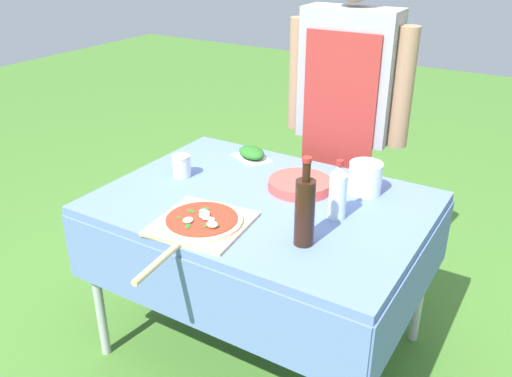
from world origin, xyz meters
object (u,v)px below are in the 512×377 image
at_px(prep_table, 263,216).
at_px(plate_stack, 300,184).
at_px(water_bottle, 338,191).
at_px(sauce_jar, 182,167).
at_px(pizza_on_peel, 200,223).
at_px(oil_bottle, 305,211).
at_px(mixing_tub, 365,178).
at_px(person_cook, 346,108).
at_px(herb_container, 252,153).

xyz_separation_m(prep_table, plate_stack, (0.08, 0.17, 0.10)).
height_order(water_bottle, sauce_jar, water_bottle).
height_order(pizza_on_peel, plate_stack, pizza_on_peel).
xyz_separation_m(oil_bottle, plate_stack, (-0.21, 0.38, -0.11)).
distance_m(oil_bottle, sauce_jar, 0.75).
bearing_deg(prep_table, pizza_on_peel, -104.88).
height_order(prep_table, sauce_jar, sauce_jar).
height_order(oil_bottle, mixing_tub, oil_bottle).
relative_size(water_bottle, plate_stack, 0.86).
distance_m(person_cook, water_bottle, 0.73).
relative_size(person_cook, mixing_tub, 11.97).
bearing_deg(mixing_tub, herb_container, 173.13).
xyz_separation_m(person_cook, water_bottle, (0.26, -0.68, -0.10)).
xyz_separation_m(oil_bottle, herb_container, (-0.56, 0.56, -0.10)).
relative_size(pizza_on_peel, water_bottle, 2.54).
bearing_deg(pizza_on_peel, mixing_tub, 48.74).
bearing_deg(prep_table, person_cook, 85.79).
distance_m(prep_table, sauce_jar, 0.44).
xyz_separation_m(prep_table, mixing_tub, (0.32, 0.27, 0.14)).
height_order(water_bottle, plate_stack, water_bottle).
xyz_separation_m(prep_table, pizza_on_peel, (-0.08, -0.31, 0.09)).
bearing_deg(mixing_tub, sauce_jar, -160.67).
height_order(prep_table, oil_bottle, oil_bottle).
bearing_deg(sauce_jar, person_cook, 55.23).
distance_m(person_cook, herb_container, 0.50).
bearing_deg(pizza_on_peel, person_cook, 75.99).
height_order(plate_stack, sauce_jar, sauce_jar).
bearing_deg(plate_stack, mixing_tub, 23.22).
height_order(pizza_on_peel, sauce_jar, sauce_jar).
height_order(person_cook, water_bottle, person_cook).
bearing_deg(water_bottle, herb_container, 150.47).
height_order(person_cook, herb_container, person_cook).
bearing_deg(herb_container, sauce_jar, -114.82).
bearing_deg(sauce_jar, pizza_on_peel, -43.45).
xyz_separation_m(oil_bottle, water_bottle, (0.02, 0.23, -0.02)).
bearing_deg(sauce_jar, oil_bottle, -17.76).
bearing_deg(oil_bottle, prep_table, 143.21).
bearing_deg(oil_bottle, sauce_jar, 162.24).
xyz_separation_m(herb_container, mixing_tub, (0.59, -0.07, 0.04)).
bearing_deg(oil_bottle, water_bottle, 85.06).
xyz_separation_m(oil_bottle, sauce_jar, (-0.71, 0.23, -0.09)).
height_order(water_bottle, mixing_tub, water_bottle).
relative_size(oil_bottle, mixing_tub, 2.36).
relative_size(person_cook, water_bottle, 7.00).
distance_m(oil_bottle, plate_stack, 0.45).
relative_size(pizza_on_peel, oil_bottle, 1.84).
bearing_deg(herb_container, pizza_on_peel, -74.17).
xyz_separation_m(prep_table, herb_container, (-0.27, 0.34, 0.10)).
relative_size(prep_table, person_cook, 0.80).
bearing_deg(sauce_jar, water_bottle, 0.32).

